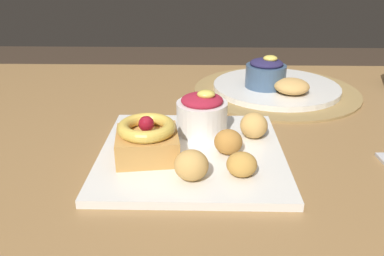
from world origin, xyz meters
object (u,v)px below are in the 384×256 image
berry_ramekin (202,113)px  fritter_back (191,165)px  fritter_front (245,164)px  back_plate (276,87)px  cake_slice (147,139)px  fritter_extra (254,125)px  fritter_middle (228,142)px  back_pastry (292,86)px  back_ramekin (266,73)px  front_plate (192,153)px

berry_ramekin → fritter_back: berry_ramekin is taller
fritter_front → back_plate: size_ratio=0.15×
cake_slice → back_plate: bearing=53.7°
cake_slice → berry_ramekin: (0.08, 0.09, 0.00)m
fritter_extra → fritter_middle: bearing=-128.3°
fritter_front → back_pastry: size_ratio=0.57×
berry_ramekin → back_ramekin: 0.27m
cake_slice → back_pastry: bearing=45.9°
fritter_front → fritter_extra: 0.13m
back_ramekin → back_pastry: back_ramekin is taller
berry_ramekin → back_pastry: (0.19, 0.19, -0.01)m
fritter_front → fritter_middle: (-0.02, 0.07, 0.00)m
fritter_middle → back_pastry: 0.31m
back_ramekin → back_pastry: bearing=-42.1°
fritter_middle → back_plate: fritter_middle is taller
berry_ramekin → back_plate: (0.17, 0.25, -0.03)m
fritter_extra → back_plate: (0.08, 0.27, -0.02)m
cake_slice → berry_ramekin: bearing=48.5°
back_ramekin → fritter_back: bearing=-111.9°
berry_ramekin → fritter_front: berry_ramekin is taller
fritter_front → fritter_back: size_ratio=0.91×
back_plate → fritter_extra: bearing=-107.5°
cake_slice → back_pastry: (0.27, 0.28, -0.01)m
back_ramekin → fritter_front: bearing=-102.5°
fritter_middle → back_ramekin: size_ratio=0.48×
cake_slice → back_ramekin: size_ratio=1.14×
fritter_middle → fritter_back: size_ratio=0.93×
fritter_extra → back_pastry: bearing=63.2°
cake_slice → back_ramekin: 0.39m
fritter_front → fritter_back: 0.07m
front_plate → back_ramekin: (0.16, 0.30, 0.04)m
fritter_middle → back_plate: bearing=68.3°
front_plate → fritter_extra: 0.11m
back_ramekin → back_pastry: 0.07m
cake_slice → back_pastry: cake_slice is taller
fritter_extra → back_pastry: (0.11, 0.21, -0.00)m
front_plate → fritter_front: fritter_front is taller
cake_slice → berry_ramekin: 0.12m
fritter_front → fritter_extra: (0.03, 0.12, 0.00)m
back_plate → back_pastry: size_ratio=3.85×
front_plate → berry_ramekin: size_ratio=3.28×
back_plate → back_pastry: (0.02, -0.06, 0.02)m
berry_ramekin → back_ramekin: bearing=58.8°
fritter_extra → back_plate: size_ratio=0.17×
fritter_middle → fritter_extra: bearing=51.7°
cake_slice → fritter_back: 0.09m
back_plate → back_ramekin: (-0.03, -0.02, 0.04)m
front_plate → fritter_middle: size_ratio=6.53×
fritter_extra → fritter_back: bearing=-126.7°
back_plate → berry_ramekin: bearing=-124.3°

